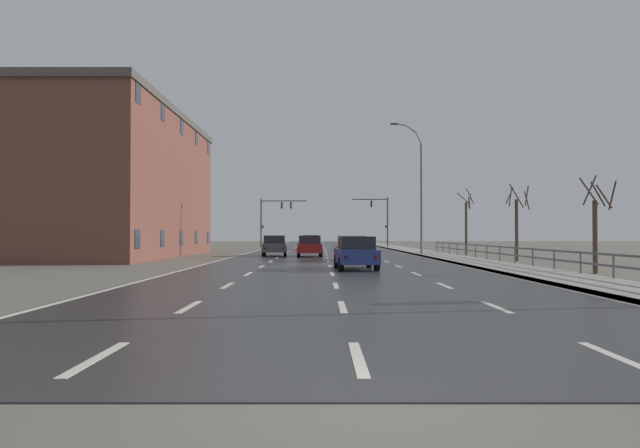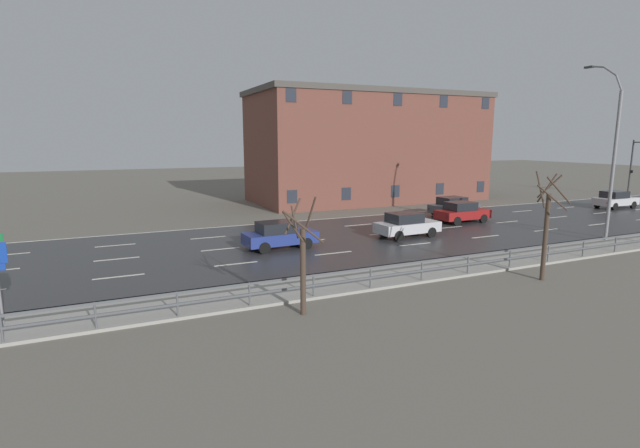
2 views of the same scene
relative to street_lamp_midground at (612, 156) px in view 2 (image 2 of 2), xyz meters
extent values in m
cube|color=#666056|center=(-7.43, 7.98, -5.24)|extent=(160.00, 160.00, 0.12)
cube|color=beige|center=(-10.93, -32.62, -5.16)|extent=(0.16, 2.20, 0.01)
cube|color=beige|center=(-10.93, -27.22, -5.16)|extent=(0.16, 2.20, 0.01)
cube|color=beige|center=(-10.93, -21.82, -5.16)|extent=(0.16, 2.20, 0.01)
cube|color=beige|center=(-10.93, -16.42, -5.16)|extent=(0.16, 2.20, 0.01)
cube|color=beige|center=(-10.93, -11.02, -5.16)|extent=(0.16, 2.20, 0.01)
cube|color=beige|center=(-10.93, -5.62, -5.16)|extent=(0.16, 2.20, 0.01)
cube|color=beige|center=(-10.93, -0.22, -5.16)|extent=(0.16, 2.20, 0.01)
cube|color=beige|center=(-10.93, 5.18, -5.16)|extent=(0.16, 2.20, 0.01)
cube|color=beige|center=(-10.93, 10.58, -5.16)|extent=(0.16, 2.20, 0.01)
cube|color=beige|center=(-10.93, 15.98, -5.16)|extent=(0.16, 2.20, 0.01)
cube|color=beige|center=(-7.43, -27.22, -5.16)|extent=(0.16, 2.20, 0.01)
cube|color=beige|center=(-7.43, -21.82, -5.16)|extent=(0.16, 2.20, 0.01)
cube|color=beige|center=(-7.43, -16.42, -5.16)|extent=(0.16, 2.20, 0.01)
cube|color=beige|center=(-7.43, -11.02, -5.16)|extent=(0.16, 2.20, 0.01)
cube|color=beige|center=(-7.43, -5.62, -5.16)|extent=(0.16, 2.20, 0.01)
cube|color=beige|center=(-7.43, -0.22, -5.16)|extent=(0.16, 2.20, 0.01)
cube|color=beige|center=(-7.43, 5.18, -5.16)|extent=(0.16, 2.20, 0.01)
cube|color=beige|center=(-7.43, 10.58, -5.16)|extent=(0.16, 2.20, 0.01)
cube|color=beige|center=(-3.93, -27.22, -5.16)|extent=(0.16, 2.20, 0.01)
cube|color=beige|center=(-3.93, -21.82, -5.16)|extent=(0.16, 2.20, 0.01)
cube|color=beige|center=(-3.93, -16.42, -5.16)|extent=(0.16, 2.20, 0.01)
cube|color=beige|center=(-3.93, -11.02, -5.16)|extent=(0.16, 2.20, 0.01)
cube|color=beige|center=(-3.93, -5.62, -5.16)|extent=(0.16, 2.20, 0.01)
cube|color=beige|center=(-3.93, -0.22, -5.16)|extent=(0.16, 2.20, 0.01)
cube|color=beige|center=(-3.93, 5.18, -5.16)|extent=(0.16, 2.20, 0.01)
cube|color=beige|center=(-14.28, 19.98, -5.16)|extent=(0.16, 120.00, 0.01)
cube|color=#515459|center=(2.42, -13.98, -4.23)|extent=(0.06, 38.36, 0.08)
cube|color=#515459|center=(2.42, -13.98, -4.63)|extent=(0.06, 38.36, 0.08)
cylinder|color=#515459|center=(2.42, -30.61, -4.68)|extent=(0.07, 0.07, 1.00)
cylinder|color=#515459|center=(2.42, -28.05, -4.68)|extent=(0.07, 0.07, 1.00)
cylinder|color=#515459|center=(2.42, -25.49, -4.68)|extent=(0.07, 0.07, 1.00)
cylinder|color=#515459|center=(2.42, -22.93, -4.68)|extent=(0.07, 0.07, 1.00)
cylinder|color=#515459|center=(2.42, -20.38, -4.68)|extent=(0.07, 0.07, 1.00)
cylinder|color=#515459|center=(2.42, -17.82, -4.68)|extent=(0.07, 0.07, 1.00)
cylinder|color=#515459|center=(2.42, -15.26, -4.68)|extent=(0.07, 0.07, 1.00)
cylinder|color=#515459|center=(2.42, -12.70, -4.68)|extent=(0.07, 0.07, 1.00)
cylinder|color=#515459|center=(2.42, -10.15, -4.68)|extent=(0.07, 0.07, 1.00)
cylinder|color=#515459|center=(2.42, -7.59, -4.68)|extent=(0.07, 0.07, 1.00)
cylinder|color=#515459|center=(2.42, -5.03, -4.68)|extent=(0.07, 0.07, 1.00)
cylinder|color=#515459|center=(2.42, -2.47, -4.68)|extent=(0.07, 0.07, 1.00)
cylinder|color=slate|center=(0.17, 0.00, -0.72)|extent=(0.20, 0.20, 8.92)
cylinder|color=slate|center=(-0.04, 0.00, 4.18)|extent=(0.51, 0.11, 0.94)
cylinder|color=slate|center=(-0.65, 0.00, 4.91)|extent=(0.87, 0.11, 0.65)
cylinder|color=slate|center=(-1.54, 0.00, 5.28)|extent=(0.99, 0.11, 0.28)
cube|color=#333335|center=(-2.02, 0.00, 5.31)|extent=(0.56, 0.24, 0.12)
cylinder|color=#38383A|center=(-15.33, 26.15, -2.14)|extent=(0.18, 0.18, 6.08)
cube|color=black|center=(-15.11, 26.10, -2.58)|extent=(0.18, 0.12, 0.32)
cube|color=#474C51|center=(-11.42, -1.89, -4.53)|extent=(2.00, 4.20, 0.64)
cube|color=black|center=(-11.40, -2.14, -3.91)|extent=(1.67, 2.09, 0.60)
cube|color=slate|center=(-11.46, -1.19, -3.93)|extent=(1.41, 0.16, 0.51)
cylinder|color=black|center=(-10.68, -0.57, -4.85)|extent=(0.26, 0.67, 0.66)
cylinder|color=black|center=(-12.30, -0.67, -4.85)|extent=(0.26, 0.67, 0.66)
cylinder|color=black|center=(-10.54, -3.11, -4.85)|extent=(0.26, 0.67, 0.66)
cylinder|color=black|center=(-12.15, -3.21, -4.85)|extent=(0.26, 0.67, 0.66)
cube|color=red|center=(-11.96, -3.96, -4.53)|extent=(0.16, 0.05, 0.14)
cube|color=red|center=(-10.64, -3.88, -4.53)|extent=(0.16, 0.05, 0.14)
cube|color=navy|center=(-6.26, -18.65, -4.53)|extent=(1.97, 4.19, 0.64)
cube|color=black|center=(-6.25, -18.90, -3.91)|extent=(1.66, 2.08, 0.60)
cube|color=slate|center=(-6.30, -17.95, -3.93)|extent=(1.41, 0.15, 0.51)
cylinder|color=black|center=(-5.52, -17.34, -4.85)|extent=(0.25, 0.67, 0.66)
cylinder|color=black|center=(-7.13, -17.42, -4.85)|extent=(0.25, 0.67, 0.66)
cylinder|color=black|center=(-5.39, -19.88, -4.85)|extent=(0.25, 0.67, 0.66)
cylinder|color=black|center=(-7.00, -19.96, -4.85)|extent=(0.25, 0.67, 0.66)
cube|color=red|center=(-6.81, -20.71, -4.53)|extent=(0.16, 0.05, 0.14)
cube|color=red|center=(-5.50, -20.64, -4.53)|extent=(0.16, 0.05, 0.14)
cube|color=maroon|center=(-8.71, -3.35, -4.53)|extent=(1.86, 4.14, 0.64)
cube|color=black|center=(-8.70, -3.60, -3.91)|extent=(1.61, 2.04, 0.60)
cube|color=slate|center=(-8.73, -2.65, -3.93)|extent=(1.41, 0.11, 0.51)
cylinder|color=black|center=(-7.93, -2.06, -4.85)|extent=(0.24, 0.67, 0.66)
cylinder|color=black|center=(-9.55, -2.10, -4.85)|extent=(0.24, 0.67, 0.66)
cylinder|color=black|center=(-7.87, -4.60, -4.85)|extent=(0.24, 0.67, 0.66)
cylinder|color=black|center=(-9.49, -4.64, -4.85)|extent=(0.24, 0.67, 0.66)
cube|color=red|center=(-9.32, -5.40, -4.53)|extent=(0.16, 0.04, 0.14)
cube|color=red|center=(-8.00, -5.36, -4.53)|extent=(0.16, 0.04, 0.14)
cube|color=#B7B7BC|center=(-8.89, 14.36, -4.53)|extent=(1.78, 4.11, 0.64)
cube|color=black|center=(-8.89, 14.11, -3.91)|extent=(1.57, 2.01, 0.60)
cube|color=slate|center=(-8.89, 15.06, -3.93)|extent=(1.40, 0.09, 0.51)
cylinder|color=black|center=(-8.08, 15.63, -4.85)|extent=(0.22, 0.66, 0.66)
cylinder|color=black|center=(-9.69, 15.64, -4.85)|extent=(0.22, 0.66, 0.66)
cylinder|color=black|center=(-8.09, 13.09, -4.85)|extent=(0.22, 0.66, 0.66)
cylinder|color=black|center=(-9.71, 13.09, -4.85)|extent=(0.22, 0.66, 0.66)
cube|color=red|center=(-9.56, 12.33, -4.53)|extent=(0.16, 0.04, 0.14)
cube|color=red|center=(-8.24, 12.33, -4.53)|extent=(0.16, 0.04, 0.14)
cube|color=#B7B7BC|center=(-6.00, -10.18, -4.53)|extent=(1.92, 4.17, 0.64)
cube|color=black|center=(-5.99, -10.43, -3.91)|extent=(1.64, 2.06, 0.60)
cube|color=slate|center=(-6.02, -9.48, -3.93)|extent=(1.41, 0.13, 0.51)
cylinder|color=black|center=(-5.24, -8.88, -4.85)|extent=(0.25, 0.67, 0.66)
cylinder|color=black|center=(-6.86, -8.94, -4.85)|extent=(0.25, 0.67, 0.66)
cylinder|color=black|center=(-5.14, -11.42, -4.85)|extent=(0.25, 0.67, 0.66)
cylinder|color=black|center=(-6.76, -11.48, -4.85)|extent=(0.25, 0.67, 0.66)
cube|color=red|center=(-6.58, -12.23, -4.53)|extent=(0.16, 0.05, 0.14)
cube|color=red|center=(-5.26, -12.18, -4.53)|extent=(0.16, 0.05, 0.14)
cube|color=brown|center=(-23.55, -3.04, -0.04)|extent=(10.51, 22.93, 10.27)
cube|color=#4C4742|center=(-23.55, -3.04, 5.34)|extent=(10.72, 23.39, 0.50)
cube|color=#282D38|center=(-18.27, -13.30, -3.78)|extent=(0.04, 0.90, 1.10)
cube|color=#282D38|center=(-18.27, -8.17, -3.78)|extent=(0.04, 0.90, 1.10)
cube|color=#282D38|center=(-18.27, -3.04, -3.78)|extent=(0.04, 0.90, 1.10)
cube|color=#282D38|center=(-18.27, 2.09, -3.78)|extent=(0.04, 0.90, 1.10)
cube|color=#282D38|center=(-18.27, 7.23, -3.78)|extent=(0.04, 0.90, 1.10)
cube|color=#282D38|center=(-18.27, -13.30, 4.49)|extent=(0.04, 0.90, 1.10)
cube|color=#282D38|center=(-18.27, -8.17, 4.49)|extent=(0.04, 0.90, 1.10)
cube|color=#282D38|center=(-18.27, -3.04, 4.49)|extent=(0.04, 0.90, 1.10)
cube|color=#282D38|center=(-18.27, 2.09, 4.49)|extent=(0.04, 0.90, 1.10)
cube|color=#282D38|center=(-18.27, 7.23, 4.49)|extent=(0.04, 0.90, 1.10)
cylinder|color=#423328|center=(3.76, -21.36, -3.62)|extent=(0.20, 0.20, 3.11)
cylinder|color=#423328|center=(3.75, -21.65, -1.81)|extent=(0.64, 0.07, 1.06)
cylinder|color=#423328|center=(4.38, -21.60, -1.88)|extent=(0.44, 1.32, 1.16)
cylinder|color=#423328|center=(3.69, -21.05, -1.60)|extent=(0.69, 0.20, 1.31)
cylinder|color=#423328|center=(3.94, -21.79, -1.93)|extent=(0.90, 0.48, 0.99)
cylinder|color=#423328|center=(3.39, -21.59, -1.68)|extent=(0.49, 0.80, 1.23)
cylinder|color=#423328|center=(4.27, -10.14, -3.26)|extent=(0.20, 0.20, 3.84)
cylinder|color=#423328|center=(4.15, -10.53, -1.15)|extent=(0.84, 0.33, 1.54)
cylinder|color=#423328|center=(4.86, -10.29, -1.14)|extent=(0.32, 1.24, 1.20)
cylinder|color=#423328|center=(3.97, -9.93, -1.13)|extent=(0.46, 0.67, 1.30)
cylinder|color=#423328|center=(3.97, -9.79, -1.07)|extent=(0.72, 0.69, 1.08)
cylinder|color=#423328|center=(4.78, -10.53, -1.44)|extent=(0.74, 1.12, 1.12)
camera|label=1|loc=(-7.94, -45.73, -3.49)|focal=32.23mm
camera|label=2|loc=(18.51, -27.38, 0.96)|focal=26.42mm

